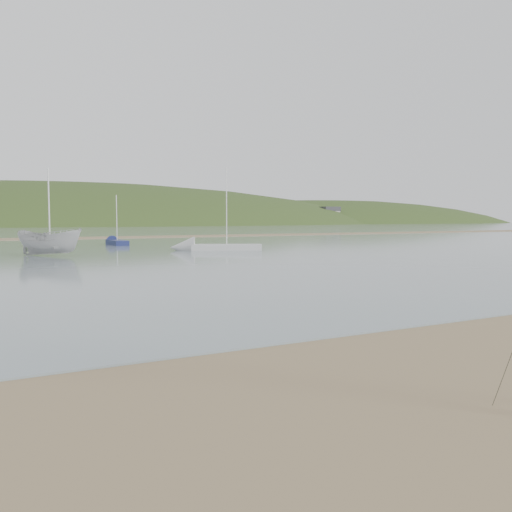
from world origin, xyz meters
TOP-DOWN VIEW (x-y plane):
  - ground at (0.00, 0.00)m, footprint 560.00×560.00m
  - hill_ridge at (18.52, 235.00)m, footprint 620.00×180.00m
  - boat_white at (3.43, 35.49)m, footprint 2.80×2.80m
  - sailboat_blue_far at (11.63, 50.11)m, footprint 1.41×5.45m
  - sailboat_white_near at (15.58, 36.26)m, footprint 7.75×4.98m

SIDE VIEW (x-z plane):
  - hill_ridge at x=18.52m, z-range -59.70..20.30m
  - ground at x=0.00m, z-range 0.00..0.00m
  - sailboat_white_near at x=15.58m, z-range -3.51..4.11m
  - sailboat_blue_far at x=11.63m, z-range -2.42..3.03m
  - boat_white at x=3.43m, z-range 0.04..5.24m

